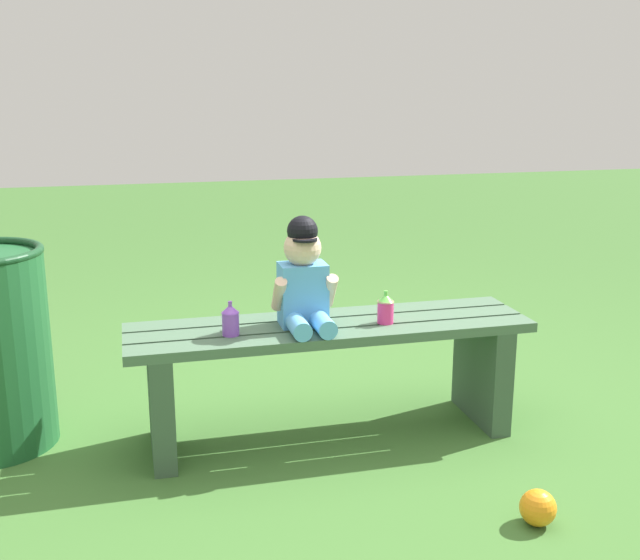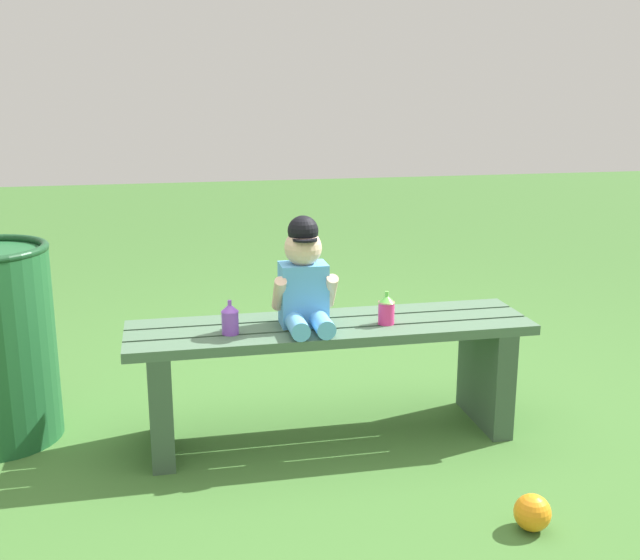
{
  "view_description": "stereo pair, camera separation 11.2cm",
  "coord_description": "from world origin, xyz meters",
  "views": [
    {
      "loc": [
        -0.7,
        -2.63,
        1.31
      ],
      "look_at": [
        -0.05,
        -0.05,
        0.63
      ],
      "focal_mm": 43.28,
      "sensor_mm": 36.0,
      "label": 1
    },
    {
      "loc": [
        -0.59,
        -2.66,
        1.31
      ],
      "look_at": [
        -0.05,
        -0.05,
        0.63
      ],
      "focal_mm": 43.28,
      "sensor_mm": 36.0,
      "label": 2
    }
  ],
  "objects": [
    {
      "name": "child_figure",
      "position": [
        -0.1,
        -0.01,
        0.63
      ],
      "size": [
        0.23,
        0.27,
        0.4
      ],
      "color": "#59A5E5",
      "rests_on": "park_bench"
    },
    {
      "name": "toy_ball",
      "position": [
        0.46,
        -0.76,
        0.06
      ],
      "size": [
        0.11,
        0.11,
        0.11
      ],
      "primitive_type": "sphere",
      "color": "orange",
      "rests_on": "ground_plane"
    },
    {
      "name": "sippy_cup_right",
      "position": [
        0.2,
        -0.05,
        0.51
      ],
      "size": [
        0.06,
        0.06,
        0.12
      ],
      "color": "#E5337F",
      "rests_on": "park_bench"
    },
    {
      "name": "sippy_cup_left",
      "position": [
        -0.37,
        -0.05,
        0.51
      ],
      "size": [
        0.06,
        0.06,
        0.12
      ],
      "color": "#8C4CCC",
      "rests_on": "park_bench"
    },
    {
      "name": "ground_plane",
      "position": [
        0.0,
        0.0,
        0.0
      ],
      "size": [
        16.0,
        16.0,
        0.0
      ],
      "primitive_type": "plane",
      "color": "#3D6B2D"
    },
    {
      "name": "park_bench",
      "position": [
        0.0,
        0.0,
        0.3
      ],
      "size": [
        1.5,
        0.38,
        0.45
      ],
      "color": "#47664C",
      "rests_on": "ground_plane"
    }
  ]
}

